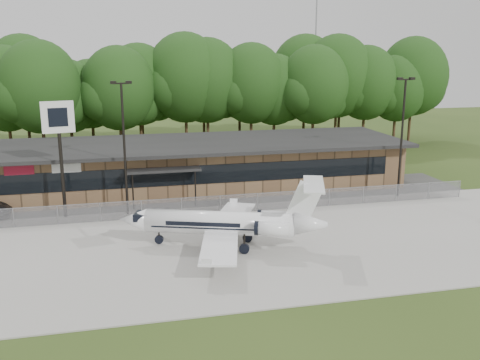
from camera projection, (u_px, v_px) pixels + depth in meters
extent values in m
plane|color=#2F4418|center=(238.00, 304.00, 26.88)|extent=(160.00, 160.00, 0.00)
cube|color=#9E9B93|center=(210.00, 247.00, 34.44)|extent=(64.00, 18.00, 0.08)
cube|color=#383835|center=(187.00, 200.00, 45.32)|extent=(50.00, 9.00, 0.06)
cube|color=brown|center=(180.00, 166.00, 49.11)|extent=(40.00, 10.00, 4.00)
cube|color=black|center=(187.00, 175.00, 44.29)|extent=(36.00, 0.08, 1.60)
cube|color=black|center=(180.00, 144.00, 48.12)|extent=(41.00, 11.50, 0.30)
cube|color=black|center=(163.00, 170.00, 43.13)|extent=(6.00, 1.60, 0.20)
cube|color=maroon|center=(19.00, 170.00, 41.14)|extent=(2.20, 0.06, 0.70)
cube|color=silver|center=(66.00, 168.00, 41.91)|extent=(2.20, 0.06, 0.70)
cube|color=gray|center=(194.00, 207.00, 40.89)|extent=(46.00, 0.03, 1.50)
cube|color=gray|center=(194.00, 197.00, 40.71)|extent=(46.00, 0.04, 0.04)
cylinder|color=gray|center=(315.00, 49.00, 74.15)|extent=(0.20, 0.20, 25.00)
cylinder|color=black|center=(125.00, 151.00, 40.20)|extent=(0.18, 0.18, 10.00)
cube|color=black|center=(121.00, 83.00, 39.00)|extent=(1.20, 0.12, 0.12)
cube|color=black|center=(113.00, 82.00, 38.86)|extent=(0.45, 0.30, 0.22)
cube|color=black|center=(129.00, 82.00, 39.10)|extent=(0.45, 0.30, 0.22)
cylinder|color=black|center=(401.00, 140.00, 45.26)|extent=(0.18, 0.18, 10.00)
cube|color=black|center=(406.00, 79.00, 44.05)|extent=(1.20, 0.12, 0.12)
cube|color=black|center=(400.00, 79.00, 43.92)|extent=(0.45, 0.30, 0.22)
cube|color=black|center=(412.00, 78.00, 44.16)|extent=(0.45, 0.30, 0.22)
cylinder|color=white|center=(219.00, 224.00, 34.11)|extent=(9.46, 4.59, 1.52)
cone|color=white|center=(133.00, 221.00, 34.72)|extent=(2.30, 2.07, 1.52)
cone|color=white|center=(311.00, 225.00, 33.45)|extent=(2.48, 2.13, 1.52)
cube|color=white|center=(220.00, 248.00, 31.14)|extent=(3.87, 6.07, 0.11)
cube|color=white|center=(233.00, 216.00, 37.19)|extent=(3.87, 6.07, 0.11)
cylinder|color=white|center=(272.00, 230.00, 32.56)|extent=(2.25, 1.50, 0.85)
cylinder|color=white|center=(274.00, 218.00, 34.85)|extent=(2.25, 1.50, 0.85)
cube|color=white|center=(304.00, 204.00, 33.18)|extent=(2.24, 0.90, 2.86)
cube|color=white|center=(314.00, 186.00, 32.83)|extent=(2.62, 4.53, 0.09)
cube|color=black|center=(143.00, 217.00, 34.59)|extent=(1.27, 1.39, 0.47)
cube|color=black|center=(246.00, 244.00, 34.23)|extent=(1.48, 2.40, 0.66)
cylinder|color=black|center=(159.00, 241.00, 34.85)|extent=(0.73, 0.73, 0.21)
cylinder|color=black|center=(61.00, 164.00, 39.66)|extent=(0.30, 0.30, 8.41)
cube|color=silver|center=(58.00, 117.00, 38.83)|extent=(2.32, 0.69, 2.31)
cube|color=black|center=(58.00, 117.00, 38.71)|extent=(1.35, 0.30, 1.37)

